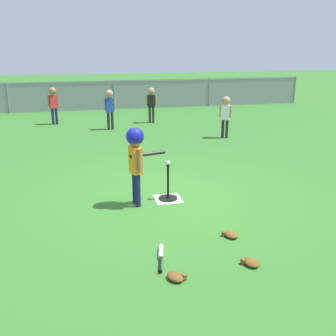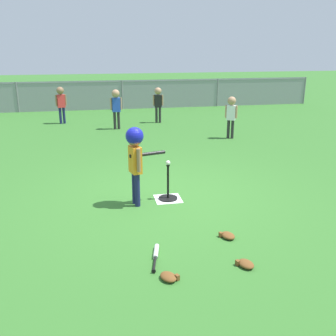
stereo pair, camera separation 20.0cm
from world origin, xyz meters
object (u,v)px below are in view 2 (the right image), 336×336
(batting_tee, at_px, (168,194))
(glove_near_bats, at_px, (169,277))
(fielder_deep_center, at_px, (158,100))
(spare_bat_silver, at_px, (156,254))
(baseball_on_tee, at_px, (168,163))
(fielder_deep_right, at_px, (116,104))
(batter_child, at_px, (135,150))
(glove_tossed_aside, at_px, (246,264))
(fielder_near_right, at_px, (61,100))
(glove_by_plate, at_px, (228,235))
(fielder_near_left, at_px, (231,112))

(batting_tee, xyz_separation_m, glove_near_bats, (-0.44, -2.30, -0.06))
(fielder_deep_center, relative_size, spare_bat_silver, 1.99)
(baseball_on_tee, distance_m, fielder_deep_right, 5.88)
(batter_child, height_order, glove_tossed_aside, batter_child)
(fielder_near_right, distance_m, fielder_deep_right, 2.10)
(fielder_deep_center, relative_size, fielder_deep_right, 0.96)
(glove_by_plate, bearing_deg, fielder_near_right, 107.40)
(fielder_near_right, relative_size, glove_by_plate, 4.71)
(spare_bat_silver, bearing_deg, fielder_near_right, 100.61)
(baseball_on_tee, distance_m, spare_bat_silver, 1.96)
(fielder_near_left, bearing_deg, batting_tee, -122.39)
(batter_child, relative_size, fielder_near_right, 1.07)
(batting_tee, relative_size, spare_bat_silver, 1.03)
(batter_child, relative_size, fielder_deep_center, 1.11)
(baseball_on_tee, xyz_separation_m, glove_near_bats, (-0.44, -2.30, -0.61))
(fielder_deep_right, bearing_deg, batting_tee, -85.50)
(spare_bat_silver, relative_size, glove_tossed_aside, 2.28)
(spare_bat_silver, xyz_separation_m, glove_tossed_aside, (1.00, -0.43, 0.01))
(fielder_near_left, distance_m, glove_near_bats, 7.04)
(batter_child, bearing_deg, fielder_deep_center, 77.41)
(fielder_near_left, bearing_deg, fielder_deep_right, 148.70)
(batting_tee, height_order, fielder_deep_center, fielder_deep_center)
(batter_child, height_order, fielder_near_left, batter_child)
(batting_tee, bearing_deg, fielder_deep_center, 81.72)
(batter_child, bearing_deg, baseball_on_tee, 14.05)
(batting_tee, distance_m, fielder_deep_right, 5.92)
(glove_by_plate, bearing_deg, baseball_on_tee, 109.27)
(spare_bat_silver, bearing_deg, baseball_on_tee, 74.27)
(glove_by_plate, distance_m, glove_tossed_aside, 0.71)
(batting_tee, xyz_separation_m, fielder_near_right, (-2.17, 7.09, 0.68))
(batter_child, distance_m, spare_bat_silver, 1.88)
(baseball_on_tee, xyz_separation_m, fielder_near_left, (2.55, 4.03, 0.10))
(batting_tee, distance_m, fielder_deep_center, 6.74)
(baseball_on_tee, relative_size, fielder_deep_center, 0.06)
(baseball_on_tee, distance_m, fielder_near_left, 4.77)
(fielder_deep_center, distance_m, glove_by_plate, 8.18)
(glove_near_bats, height_order, glove_tossed_aside, same)
(batter_child, distance_m, fielder_near_right, 7.40)
(fielder_deep_center, distance_m, glove_tossed_aside, 8.89)
(fielder_deep_center, distance_m, fielder_near_left, 3.05)
(batter_child, bearing_deg, glove_by_plate, -51.88)
(batting_tee, height_order, fielder_near_right, fielder_near_right)
(baseball_on_tee, height_order, glove_by_plate, baseball_on_tee)
(batter_child, height_order, glove_by_plate, batter_child)
(fielder_deep_right, xyz_separation_m, fielder_near_left, (3.01, -1.83, -0.04))
(fielder_near_left, height_order, glove_near_bats, fielder_near_left)
(batter_child, bearing_deg, glove_tossed_aside, -63.38)
(fielder_deep_center, bearing_deg, glove_tossed_aside, -93.04)
(fielder_near_left, xyz_separation_m, glove_near_bats, (-3.00, -6.33, -0.71))
(batting_tee, bearing_deg, baseball_on_tee, 180.00)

